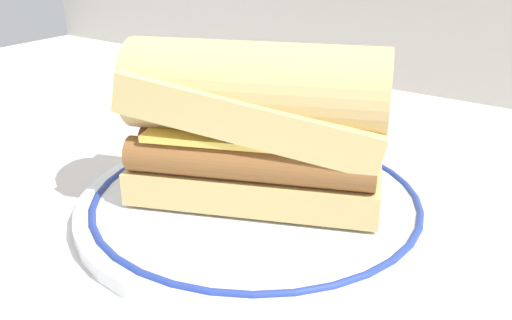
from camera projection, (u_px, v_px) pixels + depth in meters
ground_plane at (256, 201)px, 0.47m from camera, size 1.50×1.50×0.00m
plate at (256, 202)px, 0.46m from camera, size 0.29×0.29×0.01m
sausage_sandwich at (256, 122)px, 0.43m from camera, size 0.22×0.15×0.12m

